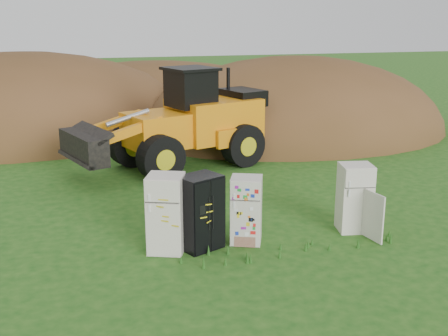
% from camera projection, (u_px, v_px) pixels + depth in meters
% --- Properties ---
extents(ground, '(120.00, 120.00, 0.00)m').
position_uv_depth(ground, '(266.00, 239.00, 13.57)').
color(ground, '#194C14').
rests_on(ground, ground).
extents(fridge_leftmost, '(1.02, 1.00, 1.81)m').
position_uv_depth(fridge_leftmost, '(166.00, 213.00, 12.71)').
color(fridge_leftmost, silver).
rests_on(fridge_leftmost, ground).
extents(fridge_black_side, '(1.13, 1.04, 1.75)m').
position_uv_depth(fridge_black_side, '(200.00, 212.00, 12.88)').
color(fridge_black_side, black).
rests_on(fridge_black_side, ground).
extents(fridge_sticker, '(0.91, 0.88, 1.61)m').
position_uv_depth(fridge_sticker, '(246.00, 210.00, 13.23)').
color(fridge_sticker, silver).
rests_on(fridge_sticker, ground).
extents(fridge_open_door, '(0.90, 0.85, 1.71)m').
position_uv_depth(fridge_open_door, '(355.00, 198.00, 13.95)').
color(fridge_open_door, silver).
rests_on(fridge_open_door, ground).
extents(wheel_loader, '(7.78, 5.16, 3.49)m').
position_uv_depth(wheel_loader, '(169.00, 120.00, 19.30)').
color(wheel_loader, orange).
rests_on(wheel_loader, ground).
extents(dirt_mound_right, '(14.42, 10.58, 6.95)m').
position_uv_depth(dirt_mound_right, '(293.00, 132.00, 25.87)').
color(dirt_mound_right, '#4E3319').
rests_on(dirt_mound_right, ground).
extents(dirt_mound_left, '(16.35, 12.26, 7.29)m').
position_uv_depth(dirt_mound_left, '(23.00, 131.00, 26.08)').
color(dirt_mound_left, '#4E3319').
rests_on(dirt_mound_left, ground).
extents(dirt_mound_back, '(17.17, 11.45, 5.74)m').
position_uv_depth(dirt_mound_back, '(153.00, 115.00, 30.35)').
color(dirt_mound_back, '#4E3319').
rests_on(dirt_mound_back, ground).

